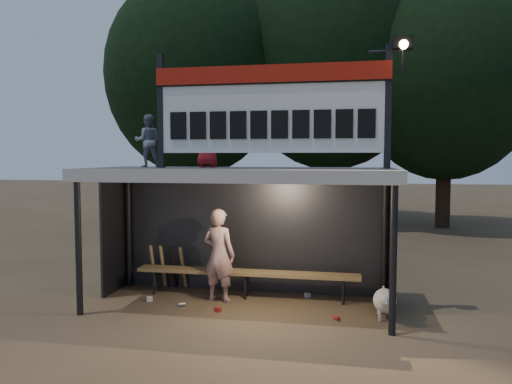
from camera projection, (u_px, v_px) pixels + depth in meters
ground at (240, 306)px, 8.35m from camera, size 80.00×80.00×0.00m
player at (219, 255)px, 8.65m from camera, size 0.66×0.52×1.62m
child_a at (148, 141)px, 8.67m from camera, size 0.55×0.50×0.92m
child_b at (208, 138)px, 8.83m from camera, size 0.53×0.38×1.02m
dugout_shelter at (243, 196)px, 8.46m from camera, size 5.10×2.08×2.32m
scoreboard_assembly at (273, 106)px, 8.00m from camera, size 4.10×0.27×1.99m
bench at (247, 273)px, 8.86m from camera, size 4.00×0.35×0.48m
tree_left at (194, 76)px, 18.51m from camera, size 6.46×6.46×9.27m
tree_mid at (331, 60)px, 18.99m from camera, size 7.22×7.22×10.36m
tree_right at (446, 79)px, 17.33m from camera, size 6.08×6.08×8.72m
dog at (385, 301)px, 7.72m from camera, size 0.36×0.81×0.49m
bats at (168, 267)px, 9.42m from camera, size 0.67×0.35×0.84m
litter at (237, 305)px, 8.33m from camera, size 3.34×1.28×0.08m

